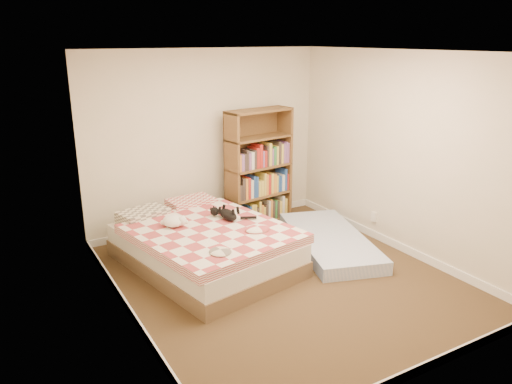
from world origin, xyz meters
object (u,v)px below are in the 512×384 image
black_cat (227,214)px  white_dog (174,221)px  bookshelf (258,183)px  bed (203,244)px  floor_mattress (330,241)px

black_cat → white_dog: size_ratio=2.10×
bookshelf → white_dog: 1.83m
bed → black_cat: size_ratio=4.03×
bed → floor_mattress: bearing=-23.3°
white_dog → bed: bearing=-21.0°
floor_mattress → black_cat: black_cat is taller
bed → bookshelf: 1.66m
floor_mattress → black_cat: 1.44m
white_dog → floor_mattress: bearing=-14.2°
bed → black_cat: bearing=-4.1°
bookshelf → floor_mattress: (0.32, -1.31, -0.51)m
bookshelf → black_cat: bearing=-145.0°
bookshelf → floor_mattress: size_ratio=0.89×
bed → floor_mattress: 1.69m
bed → black_cat: black_cat is taller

